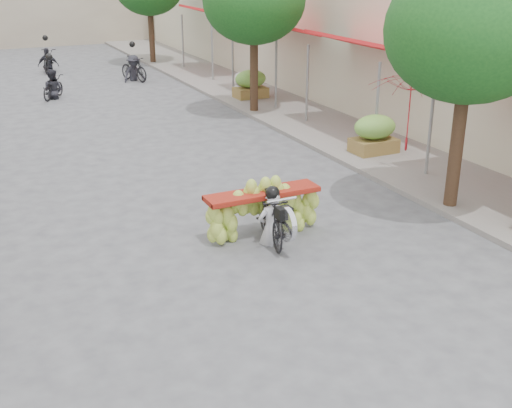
% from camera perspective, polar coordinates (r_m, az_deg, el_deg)
% --- Properties ---
extents(ground, '(120.00, 120.00, 0.00)m').
position_cam_1_polar(ground, '(8.82, 7.11, -14.94)').
color(ground, '#57585C').
rests_on(ground, ground).
extents(sidewalk_right, '(4.00, 60.00, 0.12)m').
position_cam_1_polar(sidewalk_right, '(24.17, 2.27, 9.04)').
color(sidewalk_right, gray).
rests_on(sidewalk_right, ground).
extents(shophouse_row_right, '(9.77, 40.00, 6.00)m').
position_cam_1_polar(shophouse_row_right, '(25.62, 13.81, 15.82)').
color(shophouse_row_right, beige).
rests_on(shophouse_row_right, ground).
extents(street_tree_near, '(3.40, 3.40, 5.25)m').
position_cam_1_polar(street_tree_near, '(13.72, 18.50, 14.37)').
color(street_tree_near, '#3A2719').
rests_on(street_tree_near, ground).
extents(street_tree_mid, '(3.40, 3.40, 5.25)m').
position_cam_1_polar(street_tree_mid, '(22.06, -0.19, 17.65)').
color(street_tree_mid, '#3A2719').
rests_on(street_tree_mid, ground).
extents(produce_crate_mid, '(1.20, 0.88, 1.16)m').
position_cam_1_polar(produce_crate_mid, '(17.81, 10.50, 6.39)').
color(produce_crate_mid, olive).
rests_on(produce_crate_mid, ground).
extents(produce_crate_far, '(1.20, 0.88, 1.16)m').
position_cam_1_polar(produce_crate_far, '(24.58, -0.49, 10.81)').
color(produce_crate_far, olive).
rests_on(produce_crate_far, ground).
extents(banana_motorbike, '(2.29, 1.87, 1.93)m').
position_cam_1_polar(banana_motorbike, '(12.30, 1.00, -0.31)').
color(banana_motorbike, black).
rests_on(banana_motorbike, ground).
extents(market_umbrella, '(2.59, 2.59, 1.95)m').
position_cam_1_polar(market_umbrella, '(16.02, 13.91, 11.30)').
color(market_umbrella, '#A5161E').
rests_on(market_umbrella, ground).
extents(pedestrian, '(0.91, 0.58, 1.77)m').
position_cam_1_polar(pedestrian, '(24.87, -1.38, 11.61)').
color(pedestrian, silver).
rests_on(pedestrian, ground).
extents(bg_motorbike_a, '(1.32, 1.60, 1.95)m').
position_cam_1_polar(bg_motorbike_a, '(26.12, -17.71, 10.55)').
color(bg_motorbike_a, black).
rests_on(bg_motorbike_a, ground).
extents(bg_motorbike_b, '(1.18, 1.90, 1.95)m').
position_cam_1_polar(bg_motorbike_b, '(29.02, -10.85, 12.29)').
color(bg_motorbike_b, black).
rests_on(bg_motorbike_b, ground).
extents(bg_motorbike_c, '(1.16, 1.90, 1.95)m').
position_cam_1_polar(bg_motorbike_c, '(32.32, -18.07, 12.44)').
color(bg_motorbike_c, black).
rests_on(bg_motorbike_c, ground).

